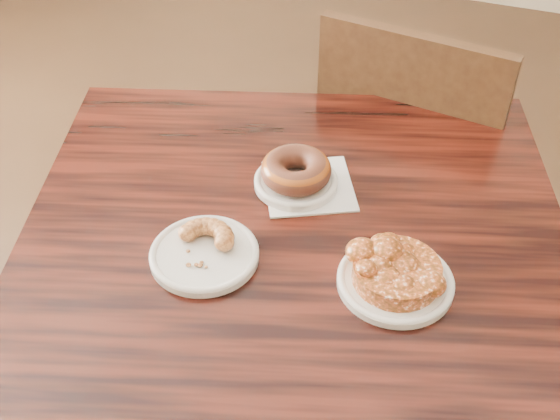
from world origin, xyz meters
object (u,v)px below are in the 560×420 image
(chair_far, at_px, (419,166))
(apple_fritter, at_px, (397,269))
(glazed_donut, at_px, (296,170))
(cruller_fragment, at_px, (203,246))
(cafe_table, at_px, (292,378))

(chair_far, height_order, apple_fritter, chair_far)
(chair_far, relative_size, glazed_donut, 7.24)
(cruller_fragment, bearing_deg, cafe_table, 33.15)
(cafe_table, bearing_deg, cruller_fragment, -164.13)
(cafe_table, relative_size, cruller_fragment, 8.55)
(cafe_table, bearing_deg, apple_fritter, -27.89)
(glazed_donut, distance_m, apple_fritter, 0.28)
(cafe_table, distance_m, glazed_donut, 0.44)
(glazed_donut, bearing_deg, cruller_fragment, -109.72)
(glazed_donut, height_order, cruller_fragment, glazed_donut)
(cafe_table, relative_size, glazed_donut, 7.30)
(glazed_donut, height_order, apple_fritter, glazed_donut)
(chair_far, bearing_deg, cruller_fragment, 80.65)
(chair_far, xyz_separation_m, cruller_fragment, (-0.23, -0.74, 0.33))
(chair_far, height_order, glazed_donut, chair_far)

